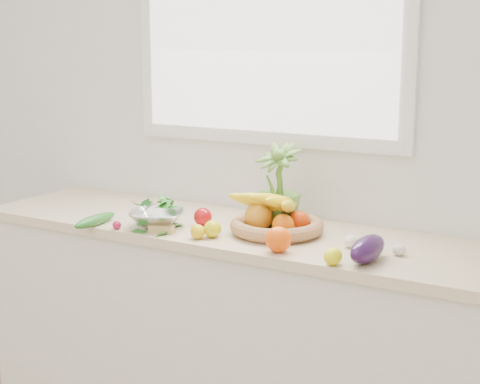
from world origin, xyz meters
The scene contains 20 objects.
back_wall centered at (0.00, 2.25, 1.35)m, with size 4.50×0.02×2.70m, color white.
counter_cabinet centered at (0.00, 1.95, 0.43)m, with size 2.20×0.58×0.86m, color silver.
countertop centered at (0.00, 1.95, 0.88)m, with size 2.24×0.62×0.04m, color beige.
window_frame centered at (0.00, 2.23, 1.75)m, with size 1.30×0.03×1.10m, color white.
window_pane centered at (0.00, 2.21, 1.75)m, with size 1.18×0.01×0.98m, color white.
orange_loose centered at (0.34, 1.71, 0.95)m, with size 0.09×0.09×0.09m, color #FE5208.
lemon_a centered at (0.03, 1.76, 0.93)m, with size 0.07×0.08×0.07m, color #CFC70B.
lemon_b centered at (0.57, 1.67, 0.93)m, with size 0.06×0.08×0.06m, color #FAF40D.
lemon_c centered at (-0.01, 1.72, 0.93)m, with size 0.06×0.07×0.06m, color yellow.
apple centered at (-0.10, 1.89, 0.94)m, with size 0.07×0.07×0.07m, color #AA0D0F.
ginger centered at (-0.18, 1.72, 0.92)m, with size 0.10×0.04×0.03m, color tan.
garlic_a centered at (0.27, 1.96, 0.92)m, with size 0.06×0.06×0.05m, color silver.
garlic_b centered at (0.54, 1.90, 0.92)m, with size 0.06×0.06×0.05m, color white.
garlic_c centered at (0.72, 1.89, 0.92)m, with size 0.05×0.05×0.04m, color beige.
eggplant centered at (0.65, 1.77, 0.95)m, with size 0.09×0.23×0.09m, color #2B103D.
cucumber centered at (-0.48, 1.67, 0.92)m, with size 0.05×0.25×0.05m, color #1A5A1B.
radish centered at (-0.37, 1.67, 0.92)m, with size 0.04×0.04×0.04m, color #B91743.
potted_herb centered at (0.17, 2.02, 1.07)m, with size 0.19×0.19×0.34m, color #548430.
fruit_basket centered at (0.21, 1.93, 0.95)m, with size 0.47×0.47×0.19m.
colander_with_spinach centered at (-0.24, 1.77, 0.96)m, with size 0.29×0.29×0.12m.
Camera 1 is at (1.50, -0.53, 1.64)m, focal length 55.00 mm.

